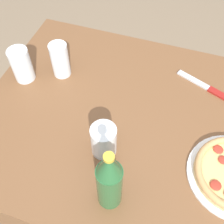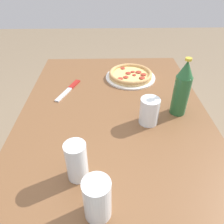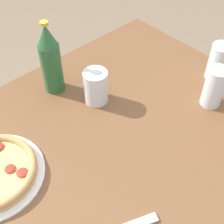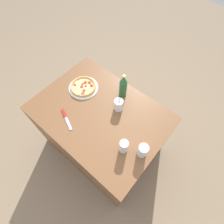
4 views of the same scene
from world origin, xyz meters
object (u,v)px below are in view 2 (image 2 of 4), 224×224
(glass_mango_juice, at_px, (149,112))
(beer_bottle, at_px, (182,89))
(knife, at_px, (69,89))
(glass_lemonade, at_px, (97,200))
(pizza_salami, at_px, (131,75))
(glass_red_wine, at_px, (77,162))

(glass_mango_juice, relative_size, beer_bottle, 0.45)
(knife, bearing_deg, beer_bottle, -112.17)
(knife, bearing_deg, glass_mango_juice, -126.71)
(knife, bearing_deg, glass_lemonade, -165.88)
(glass_lemonade, bearing_deg, pizza_salami, -11.70)
(glass_lemonade, bearing_deg, glass_red_wine, 27.87)
(glass_mango_juice, height_order, knife, glass_mango_juice)
(glass_red_wine, relative_size, beer_bottle, 0.54)
(pizza_salami, height_order, glass_mango_juice, glass_mango_juice)
(pizza_salami, bearing_deg, glass_lemonade, 168.30)
(glass_lemonade, height_order, beer_bottle, beer_bottle)
(knife, bearing_deg, pizza_salami, -69.53)
(glass_mango_juice, distance_m, glass_lemonade, 0.43)
(glass_red_wine, distance_m, glass_mango_juice, 0.37)
(glass_lemonade, bearing_deg, beer_bottle, -36.75)
(glass_red_wine, relative_size, knife, 0.65)
(glass_red_wine, bearing_deg, knife, 10.62)
(glass_red_wine, bearing_deg, pizza_salami, -19.05)
(glass_lemonade, bearing_deg, knife, 14.12)
(glass_lemonade, xyz_separation_m, beer_bottle, (0.45, -0.34, 0.06))
(pizza_salami, relative_size, beer_bottle, 1.09)
(pizza_salami, distance_m, glass_mango_juice, 0.39)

